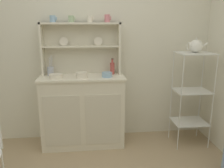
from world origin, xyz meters
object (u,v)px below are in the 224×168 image
Objects in this scene: hutch_cabinet at (83,110)px; porcelain_teapot at (196,46)px; bakers_rack at (192,89)px; hutch_shelf_unit at (81,44)px; bowl_mixing_large at (56,76)px; jam_bottle at (112,68)px; cup_sky_0 at (53,19)px; utensil_jar at (51,71)px.

porcelain_teapot is at bearing -5.53° from hutch_cabinet.
bakers_rack is 4.86× the size of porcelain_teapot.
hutch_shelf_unit reaches higher than bowl_mixing_large.
jam_bottle reaches higher than bowl_mixing_large.
jam_bottle is at bearing 12.92° from bowl_mixing_large.
jam_bottle is at bearing -2.88° from cup_sky_0.
porcelain_teapot is at bearing -8.53° from cup_sky_0.
hutch_shelf_unit is 0.53m from bowl_mixing_large.
hutch_shelf_unit is at bearing 168.84° from jam_bottle.
hutch_shelf_unit is 3.96× the size of porcelain_teapot.
bowl_mixing_large is (-0.31, -0.07, 0.47)m from hutch_cabinet.
hutch_cabinet is 0.66m from jam_bottle.
cup_sky_0 is (-1.71, 0.26, 0.86)m from bakers_rack.
jam_bottle is (0.39, 0.09, 0.53)m from hutch_cabinet.
hutch_shelf_unit reaches higher than porcelain_teapot.
porcelain_teapot is (1.69, -0.06, 0.34)m from bowl_mixing_large.
hutch_cabinet is 1.61m from porcelain_teapot.
hutch_cabinet is at bearing -90.00° from hutch_shelf_unit.
porcelain_teapot is (-0.00, -0.00, 0.54)m from bakers_rack.
bakers_rack reaches higher than bowl_mixing_large.
bakers_rack is at bearing -8.52° from cup_sky_0.
porcelain_teapot reaches higher than utensil_jar.
hutch_shelf_unit is 0.45m from cup_sky_0.
hutch_cabinet is 1.07× the size of hutch_shelf_unit.
utensil_jar is at bearing 118.24° from bowl_mixing_large.
cup_sky_0 is 0.53× the size of bowl_mixing_large.
hutch_shelf_unit is (0.00, 0.16, 0.83)m from hutch_cabinet.
bowl_mixing_large is at bearing -84.10° from cup_sky_0.
bakers_rack is 7.53× the size of bowl_mixing_large.
cup_sky_0 is 0.34× the size of utensil_jar.
hutch_cabinet is at bearing -20.49° from cup_sky_0.
cup_sky_0 is 0.94m from jam_bottle.
bowl_mixing_large is (0.02, -0.20, -0.66)m from cup_sky_0.
hutch_shelf_unit reaches higher than jam_bottle.
hutch_cabinet is 0.57m from bowl_mixing_large.
utensil_jar is at bearing 173.15° from bakers_rack.
bakers_rack reaches higher than utensil_jar.
hutch_cabinet is at bearing -11.47° from utensil_jar.
hutch_shelf_unit is at bearing 7.09° from cup_sky_0.
hutch_shelf_unit is at bearing 12.22° from utensil_jar.
porcelain_teapot reaches higher than bakers_rack.
cup_sky_0 is at bearing 159.51° from hutch_cabinet.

